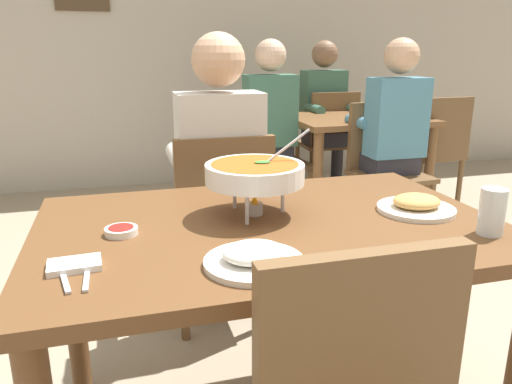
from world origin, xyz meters
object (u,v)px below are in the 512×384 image
object	(u,v)px
dining_table_main	(269,255)
diner_main	(219,167)
drink_glass	(492,214)
chair_bg_middle	(271,151)
appetizer_plate	(416,205)
dining_table_far	(355,134)
curry_bowl	(255,174)
rice_plate	(254,257)
chair_bg_right	(383,162)
chair_bg_left	(329,137)
chair_bg_window	(435,147)
patron_bg_right	(393,128)
sauce_dish	(121,231)
patron_bg_middle	(268,120)
chair_bg_corner	(268,139)
chair_diner_main	(221,220)
patron_bg_left	(325,109)

from	to	relation	value
dining_table_main	diner_main	xyz separation A→B (m)	(0.00, 0.76, 0.10)
drink_glass	chair_bg_middle	world-z (taller)	chair_bg_middle
appetizer_plate	dining_table_far	distance (m)	2.26
curry_bowl	drink_glass	xyz separation A→B (m)	(0.58, -0.33, -0.07)
rice_plate	chair_bg_right	xyz separation A→B (m)	(1.41, 1.84, -0.26)
chair_bg_left	chair_bg_middle	xyz separation A→B (m)	(-0.66, -0.44, 0.00)
appetizer_plate	chair_bg_window	distance (m)	2.45
appetizer_plate	chair_bg_left	world-z (taller)	chair_bg_left
diner_main	patron_bg_right	world-z (taller)	same
sauce_dish	patron_bg_right	distance (m)	2.29
diner_main	chair_bg_right	xyz separation A→B (m)	(1.29, 0.81, -0.24)
dining_table_far	chair_bg_right	distance (m)	0.50
rice_plate	patron_bg_middle	bearing A→B (deg)	72.17
chair_bg_corner	rice_plate	bearing A→B (deg)	-107.70
chair_bg_right	chair_bg_corner	world-z (taller)	same
dining_table_far	chair_bg_right	size ratio (longest dim) A/B	1.11
curry_bowl	sauce_dish	xyz separation A→B (m)	(-0.40, -0.06, -0.12)
curry_bowl	appetizer_plate	size ratio (longest dim) A/B	1.39
chair_bg_right	chair_bg_corner	xyz separation A→B (m)	(-0.49, 1.03, 0.00)
curry_bowl	chair_bg_right	size ratio (longest dim) A/B	0.37
chair_diner_main	chair_bg_middle	distance (m)	1.55
chair_diner_main	drink_glass	world-z (taller)	chair_diner_main
rice_plate	patron_bg_right	bearing A→B (deg)	51.44
dining_table_far	sauce_dish	bearing A→B (deg)	-130.41
patron_bg_middle	patron_bg_right	world-z (taller)	same
dining_table_main	patron_bg_middle	xyz separation A→B (m)	(0.64, 2.09, 0.10)
dining_table_main	sauce_dish	world-z (taller)	sauce_dish
dining_table_far	chair_bg_corner	size ratio (longest dim) A/B	1.11
patron_bg_left	appetizer_plate	bearing A→B (deg)	-107.37
dining_table_far	chair_bg_middle	xyz separation A→B (m)	(-0.65, 0.06, -0.11)
patron_bg_left	dining_table_far	bearing A→B (deg)	-87.17
chair_bg_corner	chair_bg_window	xyz separation A→B (m)	(1.14, -0.68, 0.00)
rice_plate	chair_bg_corner	distance (m)	3.03
curry_bowl	dining_table_main	bearing A→B (deg)	-73.08
chair_bg_left	curry_bowl	bearing A→B (deg)	-118.69
patron_bg_middle	rice_plate	bearing A→B (deg)	-107.83
dining_table_far	chair_bg_left	bearing A→B (deg)	88.29
curry_bowl	sauce_dish	bearing A→B (deg)	-170.78
dining_table_main	patron_bg_right	xyz separation A→B (m)	(1.31, 1.52, 0.10)
dining_table_main	drink_glass	distance (m)	0.63
chair_bg_window	patron_bg_middle	bearing A→B (deg)	172.45
patron_bg_middle	sauce_dish	bearing A→B (deg)	-117.03
chair_bg_right	curry_bowl	bearing A→B (deg)	-131.37
sauce_dish	chair_bg_corner	xyz separation A→B (m)	(1.22, 2.59, -0.25)
dining_table_main	sauce_dish	bearing A→B (deg)	178.17
curry_bowl	patron_bg_right	xyz separation A→B (m)	(1.33, 1.44, -0.13)
patron_bg_middle	appetizer_plate	bearing A→B (deg)	-94.49
rice_plate	chair_bg_left	distance (m)	3.20
diner_main	patron_bg_right	distance (m)	1.51
drink_glass	dining_table_main	bearing A→B (deg)	155.18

